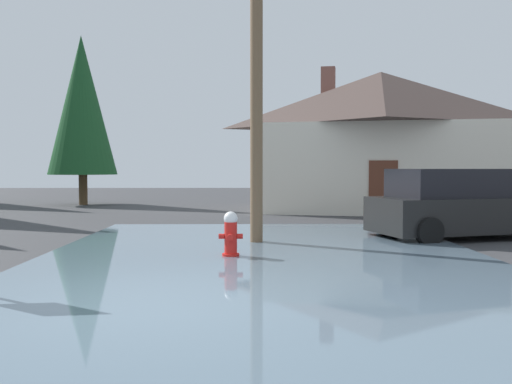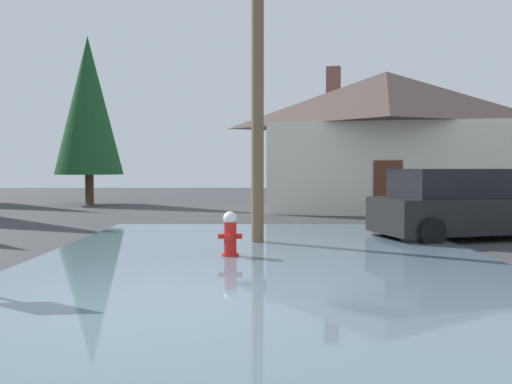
{
  "view_description": "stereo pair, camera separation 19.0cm",
  "coord_description": "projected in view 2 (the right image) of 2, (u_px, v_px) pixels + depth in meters",
  "views": [
    {
      "loc": [
        1.25,
        -6.48,
        1.74
      ],
      "look_at": [
        1.37,
        4.31,
        1.25
      ],
      "focal_mm": 37.69,
      "sensor_mm": 36.0,
      "label": 1
    },
    {
      "loc": [
        1.44,
        -6.48,
        1.74
      ],
      "look_at": [
        1.37,
        4.31,
        1.25
      ],
      "focal_mm": 37.69,
      "sensor_mm": 36.0,
      "label": 2
    }
  ],
  "objects": [
    {
      "name": "fire_hydrant",
      "position": [
        230.0,
        236.0,
        10.18
      ],
      "size": [
        0.46,
        0.39,
        0.91
      ],
      "color": "red",
      "rests_on": "ground"
    },
    {
      "name": "parked_car",
      "position": [
        458.0,
        206.0,
        13.07
      ],
      "size": [
        4.53,
        2.91,
        1.71
      ],
      "color": "black",
      "rests_on": "ground"
    },
    {
      "name": "utility_pole",
      "position": [
        257.0,
        64.0,
        11.94
      ],
      "size": [
        1.6,
        0.28,
        7.73
      ],
      "color": "brown",
      "rests_on": "ground"
    },
    {
      "name": "flood_puddle",
      "position": [
        264.0,
        261.0,
        9.76
      ],
      "size": [
        8.5,
        12.32,
        0.07
      ],
      "primitive_type": "cube",
      "color": "slate",
      "rests_on": "ground"
    },
    {
      "name": "house",
      "position": [
        385.0,
        139.0,
        21.77
      ],
      "size": [
        10.52,
        8.13,
        6.07
      ],
      "color": "silver",
      "rests_on": "ground"
    },
    {
      "name": "pine_tree_mid_left",
      "position": [
        88.0,
        106.0,
        25.25
      ],
      "size": [
        3.17,
        3.17,
        7.92
      ],
      "color": "#4C3823",
      "rests_on": "ground"
    },
    {
      "name": "ground_plane",
      "position": [
        142.0,
        314.0,
        6.57
      ],
      "size": [
        80.0,
        80.0,
        0.1
      ],
      "primitive_type": "cube",
      "color": "#38383A"
    }
  ]
}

